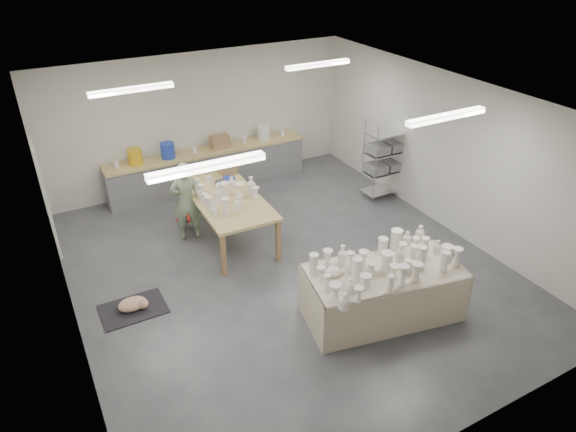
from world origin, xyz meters
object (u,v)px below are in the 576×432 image
potter (186,201)px  red_stool (184,220)px  drying_table (382,290)px  work_table (227,196)px

potter → red_stool: (0.00, 0.27, -0.53)m
drying_table → red_stool: drying_table is taller
work_table → potter: bearing=156.8°
drying_table → red_stool: (-1.87, 3.85, -0.20)m
work_table → potter: (-0.69, 0.32, -0.10)m
work_table → red_stool: (-0.69, 0.59, -0.63)m
drying_table → work_table: (-1.18, 3.26, 0.43)m
work_table → potter: size_ratio=1.51×
work_table → potter: 0.77m
drying_table → potter: (-1.87, 3.58, 0.33)m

